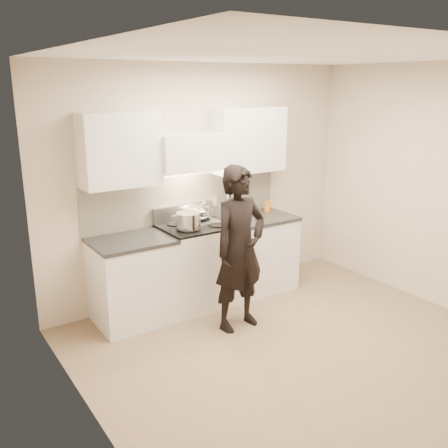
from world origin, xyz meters
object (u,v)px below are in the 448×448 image
at_px(stove, 196,265).
at_px(counter_right, 254,253).
at_px(wok, 198,212).
at_px(person, 240,249).
at_px(utensil_crock, 229,208).

xyz_separation_m(stove, counter_right, (0.83, 0.00, -0.01)).
distance_m(wok, person, 0.89).
xyz_separation_m(counter_right, utensil_crock, (-0.25, 0.20, 0.56)).
distance_m(counter_right, utensil_crock, 0.65).
bearing_deg(counter_right, stove, -180.00).
xyz_separation_m(stove, utensil_crock, (0.58, 0.20, 0.55)).
relative_size(utensil_crock, person, 0.19).
xyz_separation_m(wok, person, (-0.02, -0.87, -0.19)).
bearing_deg(utensil_crock, person, -117.88).
bearing_deg(stove, person, -82.79).
distance_m(stove, person, 0.82).
height_order(stove, utensil_crock, utensil_crock).
height_order(counter_right, wok, wok).
distance_m(utensil_crock, person, 1.06).
bearing_deg(utensil_crock, counter_right, -38.89).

